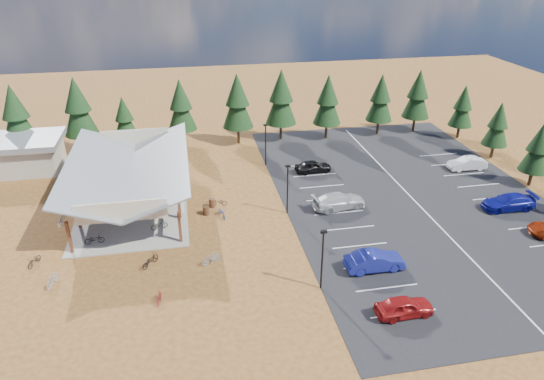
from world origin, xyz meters
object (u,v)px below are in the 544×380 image
at_px(car_1, 375,261).
at_px(bike_8, 34,261).
at_px(car_3, 339,201).
at_px(bike_11, 159,298).
at_px(outbuilding, 14,154).
at_px(lamp_post_1, 288,186).
at_px(car_0, 404,307).
at_px(car_4, 313,166).
at_px(trash_bin_1, 212,203).
at_px(bike_13, 211,258).
at_px(bike_pavilion, 129,169).
at_px(car_7, 509,202).
at_px(lamp_post_2, 266,142).
at_px(bike_12, 150,260).
at_px(car_9, 467,163).
at_px(bike_6, 154,184).
at_px(bike_4, 159,225).
at_px(bike_0, 94,239).
at_px(bike_3, 131,170).
at_px(bike_1, 109,205).
at_px(lamp_post_0, 322,256).
at_px(trash_bin_0, 206,210).
at_px(bike_16, 219,202).
at_px(bike_5, 142,212).
at_px(bike_7, 156,166).
at_px(bike_2, 108,199).
at_px(bike_9, 52,280).
at_px(bike_14, 222,212).

bearing_deg(car_1, bike_8, 77.49).
bearing_deg(car_3, bike_11, 115.45).
relative_size(outbuilding, lamp_post_1, 2.14).
xyz_separation_m(car_0, car_4, (0.08, 24.93, -0.00)).
bearing_deg(trash_bin_1, bike_13, -94.77).
distance_m(bike_pavilion, car_7, 37.86).
distance_m(bike_11, car_1, 17.08).
distance_m(bike_pavilion, lamp_post_2, 16.57).
bearing_deg(bike_12, car_9, -123.21).
bearing_deg(outbuilding, lamp_post_1, -28.89).
xyz_separation_m(bike_6, car_1, (17.97, -18.61, 0.34)).
height_order(bike_13, car_0, car_0).
bearing_deg(bike_4, bike_0, 87.38).
xyz_separation_m(bike_3, car_1, (20.64, -22.76, 0.26)).
bearing_deg(bike_1, lamp_post_0, -116.21).
relative_size(trash_bin_0, bike_12, 0.47).
bearing_deg(lamp_post_1, trash_bin_1, 159.67).
relative_size(bike_16, car_1, 0.34).
height_order(lamp_post_0, car_3, lamp_post_0).
xyz_separation_m(bike_pavilion, bike_5, (1.01, -3.10, -3.28)).
bearing_deg(bike_7, outbuilding, 93.90).
relative_size(trash_bin_0, bike_2, 0.52).
distance_m(bike_8, bike_11, 12.23).
height_order(lamp_post_1, car_4, lamp_post_1).
distance_m(lamp_post_1, bike_4, 12.60).
distance_m(bike_7, car_0, 33.94).
xyz_separation_m(bike_5, car_0, (18.92, -17.97, 0.21)).
bearing_deg(bike_12, bike_7, -52.89).
xyz_separation_m(bike_pavilion, bike_13, (7.01, -12.19, -3.29)).
bearing_deg(car_4, bike_8, 112.64).
distance_m(bike_4, bike_9, 10.51).
distance_m(bike_16, car_9, 29.68).
xyz_separation_m(bike_13, car_9, (30.98, 13.43, 0.25)).
xyz_separation_m(bike_11, bike_16, (5.68, 14.13, -0.01)).
height_order(lamp_post_0, bike_9, lamp_post_0).
relative_size(lamp_post_2, bike_6, 3.40).
relative_size(lamp_post_1, bike_9, 3.06).
xyz_separation_m(bike_1, bike_12, (4.31, -10.42, -0.06)).
bearing_deg(bike_3, trash_bin_1, -132.30).
xyz_separation_m(lamp_post_1, bike_0, (-17.87, -2.39, -2.44)).
bearing_deg(bike_1, lamp_post_1, -86.30).
distance_m(bike_4, car_4, 19.90).
bearing_deg(bike_6, bike_13, -167.92).
distance_m(outbuilding, trash_bin_0, 25.87).
bearing_deg(car_9, bike_1, -84.72).
bearing_deg(bike_3, outbuilding, 80.18).
bearing_deg(bike_2, bike_12, -144.09).
distance_m(bike_7, bike_9, 21.87).
bearing_deg(bike_8, lamp_post_2, 57.60).
xyz_separation_m(bike_0, bike_14, (11.50, 2.85, -0.07)).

